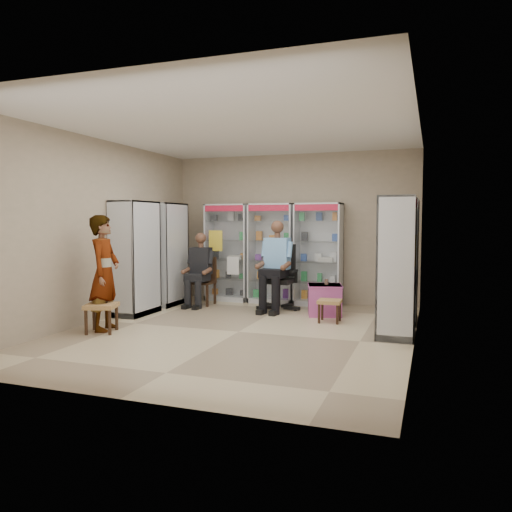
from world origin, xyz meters
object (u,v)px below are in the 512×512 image
(cabinet_back_mid, at_px, (272,253))
(woven_stool_b, at_px, (102,318))
(cabinet_back_left, at_px, (229,252))
(cabinet_back_right, at_px, (318,254))
(cabinet_left_far, at_px, (167,254))
(office_chair, at_px, (278,277))
(cabinet_left_near, at_px, (135,258))
(woven_stool_a, at_px, (330,311))
(wooden_chair, at_px, (203,281))
(standing_man, at_px, (104,273))
(cabinet_right_near, at_px, (397,267))
(pink_trunk, at_px, (325,300))
(cabinet_right_far, at_px, (401,261))
(seated_shopkeeper, at_px, (278,268))

(cabinet_back_mid, bearing_deg, woven_stool_b, -114.20)
(cabinet_back_left, xyz_separation_m, cabinet_back_right, (1.90, 0.00, 0.00))
(cabinet_left_far, xyz_separation_m, office_chair, (2.24, 0.18, -0.39))
(cabinet_left_near, bearing_deg, cabinet_back_left, 155.39)
(cabinet_back_mid, distance_m, woven_stool_a, 2.31)
(wooden_chair, bearing_deg, standing_man, -98.88)
(cabinet_back_mid, xyz_separation_m, cabinet_right_near, (2.58, -2.23, 0.00))
(cabinet_back_left, relative_size, pink_trunk, 3.57)
(wooden_chair, distance_m, woven_stool_a, 2.83)
(woven_stool_b, relative_size, standing_man, 0.25)
(cabinet_back_right, relative_size, pink_trunk, 3.57)
(cabinet_back_left, distance_m, cabinet_left_far, 1.32)
(cabinet_back_left, height_order, cabinet_right_far, same)
(cabinet_right_near, xyz_separation_m, cabinet_left_far, (-4.46, 1.30, 0.00))
(cabinet_back_mid, distance_m, cabinet_right_far, 2.82)
(cabinet_right_near, relative_size, standing_man, 1.15)
(cabinet_back_right, bearing_deg, cabinet_back_left, 180.00)
(cabinet_back_left, distance_m, wooden_chair, 0.94)
(cabinet_back_right, xyz_separation_m, woven_stool_b, (-2.50, -3.45, -0.78))
(cabinet_back_left, height_order, cabinet_right_near, same)
(cabinet_back_left, xyz_separation_m, wooden_chair, (-0.25, -0.73, -0.53))
(seated_shopkeeper, xyz_separation_m, woven_stool_a, (1.13, -0.77, -0.59))
(cabinet_left_far, xyz_separation_m, cabinet_left_near, (0.00, -1.10, 0.00))
(cabinet_back_right, relative_size, wooden_chair, 2.13)
(cabinet_back_left, distance_m, cabinet_left_near, 2.23)
(cabinet_back_right, xyz_separation_m, pink_trunk, (0.34, -1.00, -0.73))
(standing_man, bearing_deg, office_chair, -51.00)
(cabinet_back_right, relative_size, cabinet_right_far, 1.00)
(standing_man, bearing_deg, woven_stool_a, -74.21)
(cabinet_left_far, xyz_separation_m, seated_shopkeeper, (2.24, 0.13, -0.22))
(cabinet_back_mid, xyz_separation_m, wooden_chair, (-1.20, -0.73, -0.53))
(pink_trunk, bearing_deg, cabinet_right_near, -43.62)
(cabinet_back_right, distance_m, cabinet_right_far, 1.98)
(cabinet_left_near, height_order, standing_man, cabinet_left_near)
(cabinet_back_mid, relative_size, pink_trunk, 3.57)
(cabinet_right_far, height_order, seated_shopkeeper, cabinet_right_far)
(cabinet_left_far, relative_size, cabinet_left_near, 1.00)
(cabinet_left_far, distance_m, pink_trunk, 3.25)
(cabinet_back_left, bearing_deg, cabinet_back_right, 0.00)
(cabinet_back_left, bearing_deg, pink_trunk, -24.08)
(wooden_chair, distance_m, seated_shopkeeper, 1.60)
(cabinet_back_left, bearing_deg, office_chair, -29.61)
(cabinet_back_left, xyz_separation_m, cabinet_back_mid, (0.95, 0.00, 0.00))
(cabinet_right_near, distance_m, seated_shopkeeper, 2.65)
(office_chair, distance_m, woven_stool_a, 1.46)
(woven_stool_a, distance_m, woven_stool_b, 3.57)
(cabinet_back_right, height_order, cabinet_right_far, same)
(cabinet_right_far, height_order, cabinet_left_far, same)
(cabinet_right_far, relative_size, woven_stool_a, 5.43)
(cabinet_left_far, distance_m, cabinet_left_near, 1.10)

